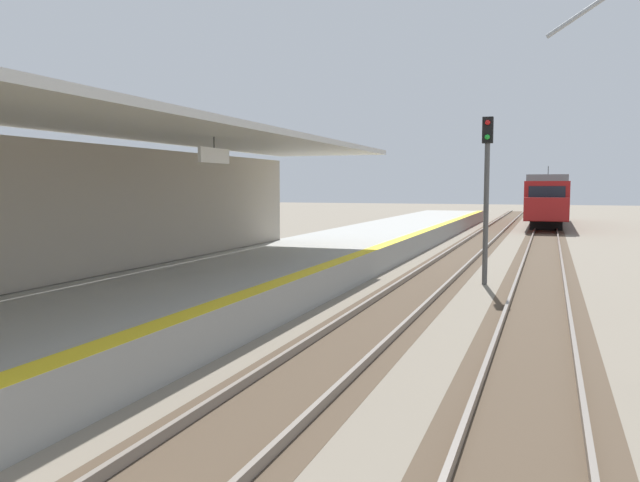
# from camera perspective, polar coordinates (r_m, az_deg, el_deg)

# --- Properties ---
(station_platform) EXTENTS (5.00, 80.00, 0.91)m
(station_platform) POSITION_cam_1_polar(r_m,az_deg,el_deg) (19.76, -4.31, -2.74)
(station_platform) COLOR #999993
(station_platform) RESTS_ON ground
(station_building_with_canopy) EXTENTS (4.85, 24.00, 4.43)m
(station_building_with_canopy) POSITION_cam_1_polar(r_m,az_deg,el_deg) (15.36, -19.92, 3.04)
(station_building_with_canopy) COLOR #4C4C4C
(station_building_with_canopy) RESTS_ON ground
(track_pair_nearest_platform) EXTENTS (2.34, 120.00, 0.16)m
(track_pair_nearest_platform) POSITION_cam_1_polar(r_m,az_deg,el_deg) (22.38, 10.34, -2.95)
(track_pair_nearest_platform) COLOR #4C3D2D
(track_pair_nearest_platform) RESTS_ON ground
(track_pair_middle) EXTENTS (2.34, 120.00, 0.16)m
(track_pair_middle) POSITION_cam_1_polar(r_m,az_deg,el_deg) (22.09, 19.09, -3.24)
(track_pair_middle) COLOR #4C3D2D
(track_pair_middle) RESTS_ON ground
(approaching_train) EXTENTS (2.93, 19.60, 4.76)m
(approaching_train) POSITION_cam_1_polar(r_m,az_deg,el_deg) (53.65, 19.61, 3.67)
(approaching_train) COLOR maroon
(approaching_train) RESTS_ON ground
(rail_signal_post) EXTENTS (0.32, 0.34, 5.20)m
(rail_signal_post) POSITION_cam_1_polar(r_m,az_deg,el_deg) (20.53, 14.64, 5.08)
(rail_signal_post) COLOR #4C4C4C
(rail_signal_post) RESTS_ON ground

